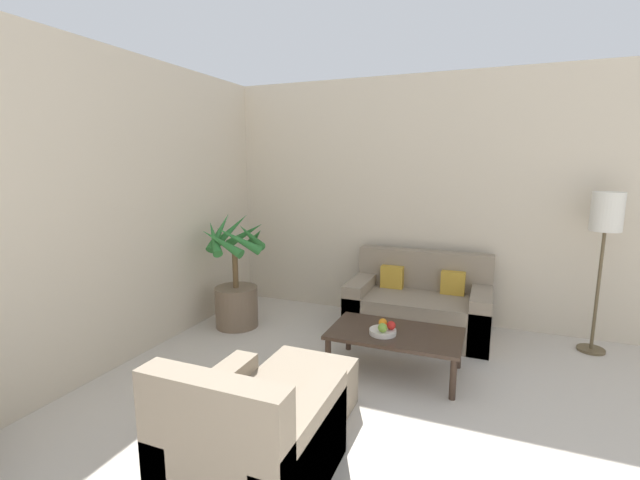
{
  "coord_description": "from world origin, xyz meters",
  "views": [
    {
      "loc": [
        -0.5,
        1.48,
        1.75
      ],
      "look_at": [
        -2.08,
        5.38,
        1.0
      ],
      "focal_mm": 24.0,
      "sensor_mm": 36.0,
      "label": 1
    }
  ],
  "objects_px": {
    "floor_lamp": "(606,222)",
    "fruit_bowl": "(383,332)",
    "orange_fruit": "(383,323)",
    "ottoman": "(308,387)",
    "apple_green": "(383,328)",
    "armchair": "(252,442)",
    "apple_red": "(391,325)",
    "sofa_loveseat": "(419,307)",
    "coffee_table": "(395,336)",
    "potted_palm": "(236,285)"
  },
  "relations": [
    {
      "from": "orange_fruit",
      "to": "armchair",
      "type": "xyz_separation_m",
      "value": [
        -0.34,
        -1.57,
        -0.16
      ]
    },
    {
      "from": "floor_lamp",
      "to": "ottoman",
      "type": "bearing_deg",
      "value": -137.77
    },
    {
      "from": "sofa_loveseat",
      "to": "orange_fruit",
      "type": "relative_size",
      "value": 19.41
    },
    {
      "from": "potted_palm",
      "to": "armchair",
      "type": "bearing_deg",
      "value": -55.28
    },
    {
      "from": "floor_lamp",
      "to": "apple_green",
      "type": "xyz_separation_m",
      "value": [
        -1.72,
        -1.25,
        -0.79
      ]
    },
    {
      "from": "apple_red",
      "to": "sofa_loveseat",
      "type": "bearing_deg",
      "value": 86.27
    },
    {
      "from": "armchair",
      "to": "floor_lamp",
      "type": "bearing_deg",
      "value": 52.4
    },
    {
      "from": "potted_palm",
      "to": "sofa_loveseat",
      "type": "distance_m",
      "value": 1.95
    },
    {
      "from": "fruit_bowl",
      "to": "apple_red",
      "type": "bearing_deg",
      "value": 15.98
    },
    {
      "from": "apple_green",
      "to": "armchair",
      "type": "relative_size",
      "value": 0.09
    },
    {
      "from": "sofa_loveseat",
      "to": "fruit_bowl",
      "type": "relative_size",
      "value": 6.36
    },
    {
      "from": "orange_fruit",
      "to": "coffee_table",
      "type": "bearing_deg",
      "value": 20.19
    },
    {
      "from": "orange_fruit",
      "to": "ottoman",
      "type": "bearing_deg",
      "value": -114.79
    },
    {
      "from": "fruit_bowl",
      "to": "ottoman",
      "type": "bearing_deg",
      "value": -117.1
    },
    {
      "from": "apple_red",
      "to": "apple_green",
      "type": "xyz_separation_m",
      "value": [
        -0.05,
        -0.08,
        0.0
      ]
    },
    {
      "from": "floor_lamp",
      "to": "armchair",
      "type": "relative_size",
      "value": 1.72
    },
    {
      "from": "coffee_table",
      "to": "apple_green",
      "type": "xyz_separation_m",
      "value": [
        -0.07,
        -0.15,
        0.12
      ]
    },
    {
      "from": "floor_lamp",
      "to": "fruit_bowl",
      "type": "distance_m",
      "value": 2.27
    },
    {
      "from": "sofa_loveseat",
      "to": "apple_red",
      "type": "distance_m",
      "value": 1.03
    },
    {
      "from": "floor_lamp",
      "to": "fruit_bowl",
      "type": "height_order",
      "value": "floor_lamp"
    },
    {
      "from": "potted_palm",
      "to": "ottoman",
      "type": "distance_m",
      "value": 1.84
    },
    {
      "from": "coffee_table",
      "to": "apple_green",
      "type": "bearing_deg",
      "value": -115.89
    },
    {
      "from": "sofa_loveseat",
      "to": "apple_green",
      "type": "bearing_deg",
      "value": -96.15
    },
    {
      "from": "sofa_loveseat",
      "to": "orange_fruit",
      "type": "xyz_separation_m",
      "value": [
        -0.14,
        -0.99,
        0.16
      ]
    },
    {
      "from": "apple_green",
      "to": "ottoman",
      "type": "relative_size",
      "value": 0.13
    },
    {
      "from": "apple_green",
      "to": "orange_fruit",
      "type": "distance_m",
      "value": 0.12
    },
    {
      "from": "floor_lamp",
      "to": "sofa_loveseat",
      "type": "bearing_deg",
      "value": -174.58
    },
    {
      "from": "sofa_loveseat",
      "to": "floor_lamp",
      "type": "bearing_deg",
      "value": 5.42
    },
    {
      "from": "ottoman",
      "to": "apple_red",
      "type": "bearing_deg",
      "value": 59.58
    },
    {
      "from": "potted_palm",
      "to": "armchair",
      "type": "xyz_separation_m",
      "value": [
        1.38,
        -2.0,
        -0.19
      ]
    },
    {
      "from": "fruit_bowl",
      "to": "orange_fruit",
      "type": "height_order",
      "value": "orange_fruit"
    },
    {
      "from": "orange_fruit",
      "to": "armchair",
      "type": "relative_size",
      "value": 0.08
    },
    {
      "from": "apple_green",
      "to": "orange_fruit",
      "type": "relative_size",
      "value": 1.06
    },
    {
      "from": "sofa_loveseat",
      "to": "apple_green",
      "type": "xyz_separation_m",
      "value": [
        -0.12,
        -1.1,
        0.16
      ]
    },
    {
      "from": "sofa_loveseat",
      "to": "armchair",
      "type": "relative_size",
      "value": 1.62
    },
    {
      "from": "fruit_bowl",
      "to": "armchair",
      "type": "height_order",
      "value": "armchair"
    },
    {
      "from": "sofa_loveseat",
      "to": "armchair",
      "type": "bearing_deg",
      "value": -100.67
    },
    {
      "from": "potted_palm",
      "to": "sofa_loveseat",
      "type": "xyz_separation_m",
      "value": [
        1.86,
        0.56,
        -0.18
      ]
    },
    {
      "from": "potted_palm",
      "to": "sofa_loveseat",
      "type": "height_order",
      "value": "potted_palm"
    },
    {
      "from": "potted_palm",
      "to": "orange_fruit",
      "type": "xyz_separation_m",
      "value": [
        1.72,
        -0.43,
        -0.02
      ]
    },
    {
      "from": "fruit_bowl",
      "to": "apple_green",
      "type": "bearing_deg",
      "value": -78.76
    },
    {
      "from": "floor_lamp",
      "to": "fruit_bowl",
      "type": "relative_size",
      "value": 6.76
    },
    {
      "from": "floor_lamp",
      "to": "apple_red",
      "type": "xyz_separation_m",
      "value": [
        -1.67,
        -1.17,
        -0.8
      ]
    },
    {
      "from": "coffee_table",
      "to": "apple_green",
      "type": "height_order",
      "value": "apple_green"
    },
    {
      "from": "apple_red",
      "to": "ottoman",
      "type": "bearing_deg",
      "value": -120.42
    },
    {
      "from": "sofa_loveseat",
      "to": "fruit_bowl",
      "type": "height_order",
      "value": "sofa_loveseat"
    },
    {
      "from": "floor_lamp",
      "to": "apple_red",
      "type": "relative_size",
      "value": 20.48
    },
    {
      "from": "coffee_table",
      "to": "armchair",
      "type": "bearing_deg",
      "value": -105.2
    },
    {
      "from": "ottoman",
      "to": "orange_fruit",
      "type": "bearing_deg",
      "value": 65.21
    },
    {
      "from": "coffee_table",
      "to": "apple_red",
      "type": "height_order",
      "value": "apple_red"
    }
  ]
}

